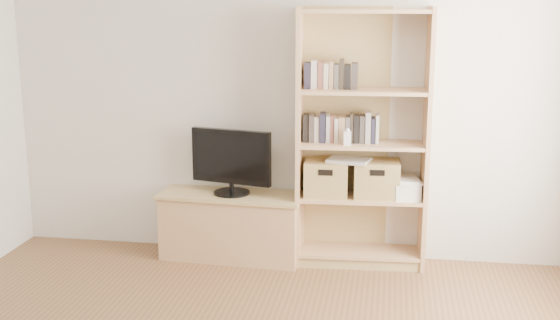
% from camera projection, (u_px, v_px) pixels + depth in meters
% --- Properties ---
extents(back_wall, '(4.50, 0.02, 2.60)m').
position_uv_depth(back_wall, '(286.00, 95.00, 5.54)').
color(back_wall, silver).
rests_on(back_wall, floor).
extents(tv_stand, '(1.13, 0.48, 0.51)m').
position_uv_depth(tv_stand, '(232.00, 227.00, 5.64)').
color(tv_stand, tan).
rests_on(tv_stand, floor).
extents(bookshelf, '(1.02, 0.41, 1.99)m').
position_uv_depth(bookshelf, '(362.00, 140.00, 5.34)').
color(bookshelf, tan).
rests_on(bookshelf, floor).
extents(television, '(0.66, 0.20, 0.52)m').
position_uv_depth(television, '(231.00, 162.00, 5.52)').
color(television, black).
rests_on(television, tv_stand).
extents(books_row_mid, '(0.82, 0.21, 0.22)m').
position_uv_depth(books_row_mid, '(362.00, 128.00, 5.34)').
color(books_row_mid, black).
rests_on(books_row_mid, bookshelf).
extents(books_row_upper, '(0.37, 0.16, 0.19)m').
position_uv_depth(books_row_upper, '(334.00, 76.00, 5.28)').
color(books_row_upper, black).
rests_on(books_row_upper, bookshelf).
extents(baby_monitor, '(0.06, 0.04, 0.11)m').
position_uv_depth(baby_monitor, '(347.00, 138.00, 5.24)').
color(baby_monitor, white).
rests_on(baby_monitor, bookshelf).
extents(basket_left, '(0.34, 0.28, 0.27)m').
position_uv_depth(basket_left, '(327.00, 178.00, 5.43)').
color(basket_left, '#9F8148').
rests_on(basket_left, bookshelf).
extents(basket_right, '(0.35, 0.29, 0.28)m').
position_uv_depth(basket_right, '(377.00, 179.00, 5.39)').
color(basket_right, '#9F8148').
rests_on(basket_right, bookshelf).
extents(laptop, '(0.35, 0.28, 0.02)m').
position_uv_depth(laptop, '(349.00, 160.00, 5.37)').
color(laptop, silver).
rests_on(laptop, basket_left).
extents(magazine_stack, '(0.24, 0.31, 0.13)m').
position_uv_depth(magazine_stack, '(406.00, 189.00, 5.39)').
color(magazine_stack, beige).
rests_on(magazine_stack, bookshelf).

